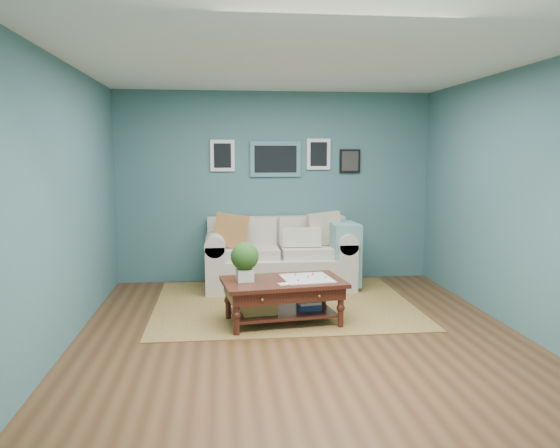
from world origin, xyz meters
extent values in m
plane|color=brown|center=(0.00, 0.00, 0.00)|extent=(5.00, 5.00, 0.00)
plane|color=white|center=(0.00, 0.00, 2.70)|extent=(5.00, 5.00, 0.00)
cube|color=#3E666B|center=(0.00, 2.50, 1.35)|extent=(4.50, 0.02, 2.70)
cube|color=#3E666B|center=(0.00, -2.50, 1.35)|extent=(4.50, 0.02, 2.70)
cube|color=#3E666B|center=(-2.25, 0.00, 1.35)|extent=(0.02, 5.00, 2.70)
cube|color=#3E666B|center=(2.25, 0.00, 1.35)|extent=(0.02, 5.00, 2.70)
cube|color=slate|center=(0.00, 2.48, 1.75)|extent=(0.72, 0.03, 0.50)
cube|color=black|center=(0.00, 2.46, 1.75)|extent=(0.60, 0.01, 0.38)
cube|color=white|center=(-0.75, 2.48, 1.80)|extent=(0.34, 0.03, 0.44)
cube|color=white|center=(0.62, 2.48, 1.82)|extent=(0.34, 0.03, 0.44)
cube|color=black|center=(1.08, 2.48, 1.72)|extent=(0.30, 0.03, 0.34)
cube|color=brown|center=(-0.04, 1.14, 0.01)|extent=(3.09, 2.48, 0.01)
cube|color=beige|center=(0.00, 1.99, 0.22)|extent=(1.48, 0.92, 0.44)
cube|color=beige|center=(0.00, 2.35, 0.69)|extent=(1.94, 0.23, 0.50)
cube|color=beige|center=(-0.87, 1.99, 0.32)|extent=(0.25, 0.92, 0.65)
cube|color=beige|center=(0.87, 1.99, 0.32)|extent=(0.25, 0.92, 0.65)
cylinder|color=beige|center=(-0.87, 1.99, 0.65)|extent=(0.27, 0.92, 0.27)
cylinder|color=beige|center=(0.87, 1.99, 0.65)|extent=(0.27, 0.92, 0.27)
cube|color=beige|center=(-0.40, 1.93, 0.51)|extent=(0.75, 0.59, 0.14)
cube|color=beige|center=(0.40, 1.93, 0.51)|extent=(0.75, 0.59, 0.14)
cube|color=beige|center=(-0.40, 2.22, 0.76)|extent=(0.75, 0.13, 0.38)
cube|color=beige|center=(0.40, 2.22, 0.76)|extent=(0.75, 0.13, 0.38)
cube|color=#B06630|center=(-0.65, 1.94, 0.81)|extent=(0.50, 0.18, 0.50)
cube|color=beige|center=(0.63, 2.01, 0.81)|extent=(0.49, 0.19, 0.48)
cube|color=beige|center=(0.29, 1.89, 0.71)|extent=(0.52, 0.13, 0.25)
cube|color=#76A6A3|center=(0.87, 1.86, 0.48)|extent=(0.36, 0.58, 0.84)
cube|color=black|center=(-0.13, 0.40, 0.46)|extent=(1.37, 0.90, 0.04)
cube|color=black|center=(-0.13, 0.40, 0.37)|extent=(1.27, 0.81, 0.13)
cube|color=black|center=(-0.13, 0.40, 0.12)|extent=(1.15, 0.69, 0.03)
sphere|color=gold|center=(-0.38, 0.02, 0.37)|extent=(0.03, 0.03, 0.03)
sphere|color=gold|center=(0.21, 0.10, 0.37)|extent=(0.03, 0.03, 0.03)
cylinder|color=black|center=(-0.64, 0.04, 0.22)|extent=(0.06, 0.06, 0.44)
cylinder|color=black|center=(0.46, 0.19, 0.22)|extent=(0.06, 0.06, 0.44)
cylinder|color=black|center=(-0.72, 0.62, 0.22)|extent=(0.06, 0.06, 0.44)
cylinder|color=black|center=(0.38, 0.76, 0.22)|extent=(0.06, 0.06, 0.44)
cube|color=silver|center=(-0.54, 0.40, 0.54)|extent=(0.19, 0.19, 0.13)
sphere|color=#264819|center=(-0.54, 0.40, 0.75)|extent=(0.30, 0.30, 0.30)
cube|color=silver|center=(0.13, 0.43, 0.48)|extent=(0.57, 0.57, 0.01)
cube|color=#A8874A|center=(-0.39, 0.37, 0.24)|extent=(0.39, 0.30, 0.21)
cube|color=navy|center=(0.16, 0.46, 0.19)|extent=(0.28, 0.22, 0.12)
camera|label=1|loc=(-0.79, -5.29, 1.83)|focal=35.00mm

